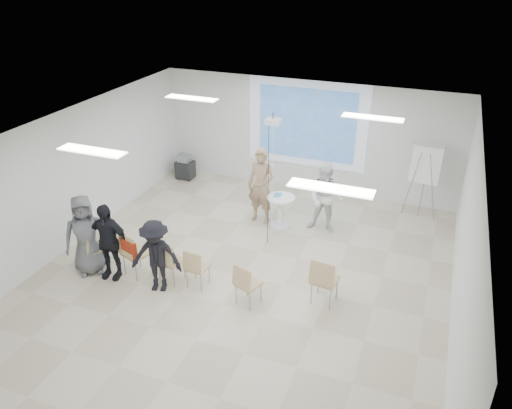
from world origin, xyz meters
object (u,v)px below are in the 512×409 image
(chair_left_mid, at_px, (133,251))
(audience_mid, at_px, (156,252))
(chair_far_left, at_px, (89,247))
(chair_right_far, at_px, (324,278))
(flipchart_easel, at_px, (426,165))
(player_right, at_px, (326,195))
(chair_left_inner, at_px, (168,259))
(chair_right_inner, at_px, (246,282))
(audience_outer, at_px, (85,231))
(pedestal_table, at_px, (281,210))
(chair_center, at_px, (195,266))
(player_left, at_px, (261,181))
(av_cart, at_px, (185,167))
(audience_left, at_px, (107,236))
(laptop, at_px, (171,259))

(chair_left_mid, bearing_deg, audience_mid, 3.01)
(chair_far_left, distance_m, chair_left_mid, 0.96)
(chair_right_far, distance_m, audience_mid, 3.17)
(flipchart_easel, bearing_deg, chair_left_mid, -129.19)
(player_right, distance_m, chair_left_inner, 3.92)
(chair_right_inner, relative_size, audience_outer, 0.45)
(chair_left_inner, xyz_separation_m, audience_outer, (-1.71, -0.23, 0.41))
(chair_left_mid, xyz_separation_m, audience_mid, (0.68, -0.20, 0.26))
(pedestal_table, distance_m, chair_center, 2.98)
(player_left, relative_size, chair_center, 2.52)
(av_cart, bearing_deg, chair_left_mid, -73.54)
(pedestal_table, xyz_separation_m, av_cart, (-3.47, 1.69, -0.11))
(chair_right_far, height_order, av_cart, chair_right_far)
(chair_right_inner, bearing_deg, chair_left_mid, -163.23)
(audience_left, xyz_separation_m, audience_mid, (1.12, -0.05, -0.08))
(player_left, distance_m, player_right, 1.55)
(chair_far_left, height_order, flipchart_easel, flipchart_easel)
(player_right, relative_size, chair_right_inner, 2.13)
(pedestal_table, distance_m, chair_far_left, 4.35)
(chair_right_inner, height_order, audience_left, audience_left)
(chair_far_left, relative_size, chair_right_inner, 1.06)
(chair_left_mid, relative_size, chair_right_far, 1.02)
(player_left, bearing_deg, laptop, -99.68)
(audience_outer, bearing_deg, audience_mid, -40.43)
(pedestal_table, relative_size, av_cart, 1.11)
(chair_center, distance_m, flipchart_easel, 6.00)
(chair_left_mid, height_order, chair_right_far, chair_left_mid)
(chair_center, distance_m, chair_right_inner, 1.13)
(audience_outer, xyz_separation_m, flipchart_easel, (6.06, 4.86, 0.44))
(laptop, bearing_deg, chair_far_left, 16.11)
(audience_left, bearing_deg, chair_right_inner, -4.68)
(audience_left, distance_m, audience_outer, 0.50)
(chair_left_inner, height_order, audience_mid, audience_mid)
(chair_center, height_order, chair_right_far, chair_right_far)
(chair_left_mid, distance_m, chair_right_inner, 2.45)
(player_right, xyz_separation_m, audience_mid, (-2.42, -3.40, -0.07))
(chair_right_inner, bearing_deg, audience_left, -159.94)
(chair_far_left, bearing_deg, audience_outer, -54.19)
(chair_center, height_order, audience_left, audience_left)
(chair_right_far, relative_size, av_cart, 1.33)
(player_right, relative_size, av_cart, 2.53)
(chair_left_inner, height_order, audience_left, audience_left)
(chair_center, relative_size, audience_outer, 0.44)
(pedestal_table, bearing_deg, av_cart, 153.95)
(chair_left_inner, bearing_deg, audience_mid, -101.88)
(chair_left_mid, relative_size, audience_left, 0.54)
(chair_left_inner, distance_m, flipchart_easel, 6.41)
(chair_left_mid, bearing_deg, chair_left_inner, 24.08)
(chair_far_left, bearing_deg, pedestal_table, 68.08)
(chair_right_far, distance_m, laptop, 3.00)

